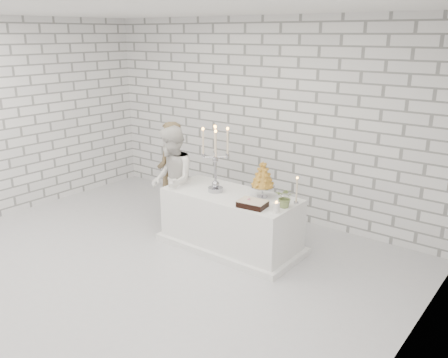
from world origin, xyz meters
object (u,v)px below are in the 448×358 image
groom (170,173)px  bride (172,181)px  cake_table (231,221)px  croquembouche (263,179)px  candelabra (215,159)px

groom → bride: bearing=22.2°
cake_table → groom: 1.33m
cake_table → croquembouche: 0.74m
cake_table → candelabra: (-0.22, -0.05, 0.82)m
cake_table → croquembouche: bearing=20.0°
bride → candelabra: (0.73, 0.07, 0.42)m
bride → croquembouche: 1.38m
bride → candelabra: bearing=50.7°
bride → candelabra: 0.84m
groom → cake_table: bearing=56.6°
cake_table → groom: size_ratio=1.18×
croquembouche → candelabra: bearing=-162.7°
bride → croquembouche: (1.34, 0.26, 0.22)m
cake_table → croquembouche: size_ratio=3.76×
candelabra → groom: bearing=168.4°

